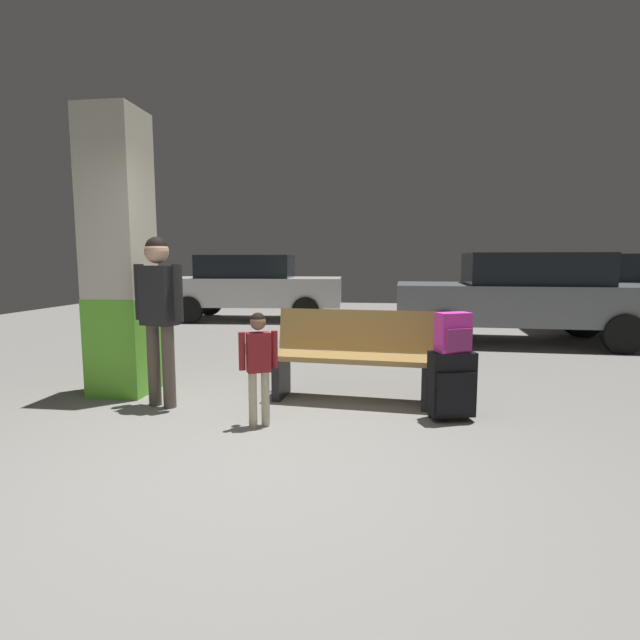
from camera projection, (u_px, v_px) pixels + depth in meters
ground_plane at (327, 358)px, 7.20m from camera, size 18.00×18.00×0.10m
structural_pillar at (119, 256)px, 4.98m from camera, size 0.57×0.57×2.88m
bench at (353, 356)px, 4.84m from camera, size 1.64×0.67×0.89m
suitcase at (452, 384)px, 4.21m from camera, size 0.42×0.31×0.60m
backpack_bright at (454, 333)px, 4.16m from camera, size 0.32×0.27×0.34m
child at (258, 357)px, 4.02m from camera, size 0.30×0.18×0.96m
adult at (159, 303)px, 4.54m from camera, size 0.53×0.27×1.60m
parked_car_far at (252, 285)px, 11.44m from camera, size 4.21×2.03×1.51m
parked_car_near at (523, 295)px, 8.19m from camera, size 4.16×1.92×1.51m
parked_car_side at (637, 291)px, 9.43m from camera, size 4.20×2.01×1.51m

